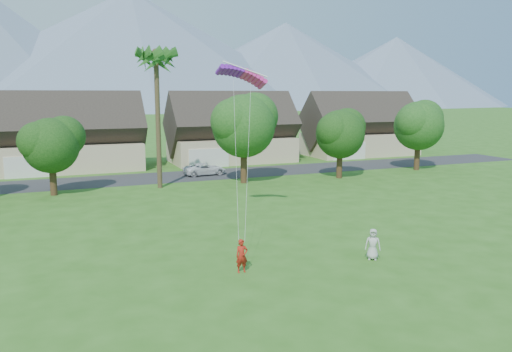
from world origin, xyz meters
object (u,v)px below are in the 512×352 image
watcher (373,244)px  parafoil_kite (242,73)px  kite_flyer (242,256)px  parked_car (205,169)px

watcher → parafoil_kite: parafoil_kite is taller
kite_flyer → parked_car: kite_flyer is taller
watcher → parked_car: bearing=122.9°
kite_flyer → watcher: bearing=-3.9°
watcher → parked_car: (-0.42, 29.55, -0.19)m
parked_car → watcher: bearing=175.9°
kite_flyer → watcher: (6.94, -0.76, 0.00)m
watcher → parafoil_kite: bearing=143.0°
watcher → parked_car: watcher is taller
watcher → parafoil_kite: size_ratio=0.50×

